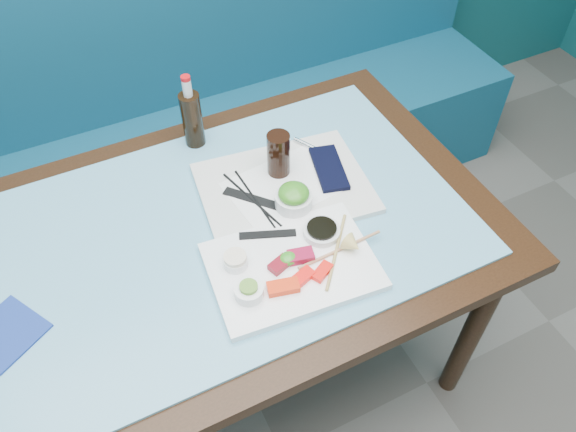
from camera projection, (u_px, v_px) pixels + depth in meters
name	position (u px, v px, depth m)	size (l,w,h in m)	color
booth_bench	(151.00, 145.00, 2.20)	(3.00, 0.56, 1.17)	navy
dining_table	(225.00, 251.00, 1.48)	(1.40, 0.90, 0.75)	black
glass_top	(222.00, 230.00, 1.41)	(1.22, 0.76, 0.01)	#5EA0BD
sashimi_plate	(292.00, 266.00, 1.32)	(0.39, 0.28, 0.02)	white
salmon_left	(283.00, 287.00, 1.26)	(0.07, 0.04, 0.02)	red
salmon_mid	(302.00, 278.00, 1.28)	(0.06, 0.03, 0.02)	#FF110A
salmon_right	(322.00, 272.00, 1.29)	(0.06, 0.03, 0.01)	#FF140A
tuna_left	(280.00, 265.00, 1.30)	(0.05, 0.03, 0.02)	maroon
tuna_right	(301.00, 256.00, 1.32)	(0.06, 0.04, 0.02)	maroon
seaweed_garnish	(288.00, 258.00, 1.31)	(0.04, 0.04, 0.02)	#31891F
ramekin_wasabi	(249.00, 291.00, 1.25)	(0.07, 0.07, 0.03)	white
wasabi_fill	(249.00, 287.00, 1.23)	(0.04, 0.04, 0.01)	#5C902E
ramekin_ginger	(236.00, 262.00, 1.30)	(0.06, 0.06, 0.02)	white
ginger_fill	(235.00, 257.00, 1.29)	(0.05, 0.05, 0.01)	beige
soy_dish	(322.00, 231.00, 1.37)	(0.09, 0.09, 0.02)	silver
soy_fill	(322.00, 228.00, 1.36)	(0.07, 0.07, 0.01)	black
lemon_wedge	(353.00, 245.00, 1.32)	(0.05, 0.05, 0.04)	#E3C46B
chopstick_sleeve	(268.00, 234.00, 1.37)	(0.14, 0.02, 0.00)	black
wooden_chopstick_a	(336.00, 251.00, 1.34)	(0.01, 0.01, 0.23)	tan
wooden_chopstick_b	(340.00, 249.00, 1.34)	(0.01, 0.01, 0.23)	#AF7852
serving_tray	(284.00, 188.00, 1.50)	(0.44, 0.33, 0.02)	silver
paper_placemat	(284.00, 185.00, 1.49)	(0.29, 0.20, 0.00)	white
seaweed_bowl	(294.00, 200.00, 1.43)	(0.10, 0.10, 0.04)	silver
seaweed_salad	(294.00, 193.00, 1.41)	(0.08, 0.08, 0.04)	#347C1C
cola_glass	(279.00, 154.00, 1.48)	(0.06, 0.06, 0.13)	black
navy_pouch	(329.00, 168.00, 1.52)	(0.07, 0.17, 0.01)	black
fork	(309.00, 146.00, 1.59)	(0.01, 0.01, 0.10)	silver
black_chopstick_a	(252.00, 199.00, 1.45)	(0.01, 0.01, 0.24)	black
black_chopstick_b	(254.00, 198.00, 1.46)	(0.01, 0.01, 0.23)	black
tray_sleeve	(253.00, 199.00, 1.45)	(0.03, 0.16, 0.00)	black
cola_bottle_body	(192.00, 120.00, 1.57)	(0.06, 0.06, 0.17)	black
cola_bottle_neck	(187.00, 88.00, 1.49)	(0.03, 0.03, 0.05)	silver
cola_bottle_cap	(185.00, 78.00, 1.46)	(0.03, 0.03, 0.01)	red
blue_napkin	(6.00, 333.00, 1.21)	(0.14, 0.14, 0.01)	navy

